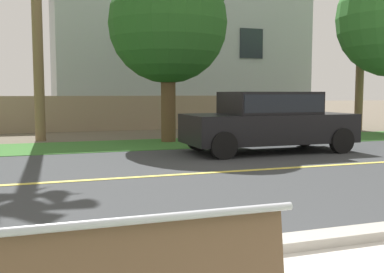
% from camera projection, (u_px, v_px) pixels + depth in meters
% --- Properties ---
extents(ground_plane, '(140.00, 140.00, 0.00)m').
position_uv_depth(ground_plane, '(116.00, 165.00, 9.48)').
color(ground_plane, '#665B4C').
extents(curb_edge, '(44.00, 0.30, 0.11)m').
position_uv_depth(curb_edge, '(219.00, 252.00, 4.16)').
color(curb_edge, '#ADA89E').
rests_on(curb_edge, ground_plane).
extents(street_asphalt, '(52.00, 8.00, 0.01)m').
position_uv_depth(street_asphalt, '(130.00, 178.00, 8.07)').
color(street_asphalt, '#383A3D').
rests_on(street_asphalt, ground_plane).
extents(road_centre_line, '(48.00, 0.14, 0.01)m').
position_uv_depth(road_centre_line, '(130.00, 178.00, 8.07)').
color(road_centre_line, '#E0CC4C').
rests_on(road_centre_line, ground_plane).
extents(far_verge_grass, '(48.00, 2.80, 0.02)m').
position_uv_depth(far_verge_grass, '(95.00, 146.00, 12.83)').
color(far_verge_grass, '#38702D').
rests_on(far_verge_grass, ground_plane).
extents(car_black_near, '(4.30, 1.86, 1.54)m').
position_uv_depth(car_black_near, '(269.00, 119.00, 11.57)').
color(car_black_near, black).
rests_on(car_black_near, ground_plane).
extents(shade_tree_left, '(3.61, 3.61, 5.95)m').
position_uv_depth(shade_tree_left, '(172.00, 15.00, 13.69)').
color(shade_tree_left, brown).
rests_on(shade_tree_left, ground_plane).
extents(garden_wall, '(13.00, 0.36, 1.40)m').
position_uv_depth(garden_wall, '(126.00, 113.00, 18.53)').
color(garden_wall, gray).
rests_on(garden_wall, ground_plane).
extents(house_across_street, '(12.36, 6.91, 7.31)m').
position_uv_depth(house_across_street, '(174.00, 48.00, 22.24)').
color(house_across_street, '#A3ADB2').
rests_on(house_across_street, ground_plane).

